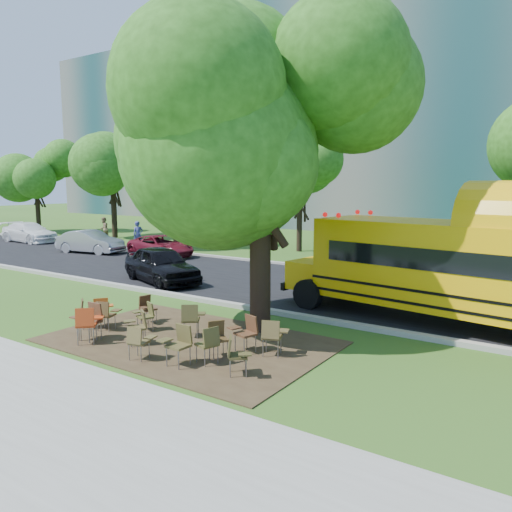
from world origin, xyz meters
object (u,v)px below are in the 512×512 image
Objects in this scene: school_bus at (505,272)px; chair_14 at (91,318)px; black_car at (161,265)px; bg_car_silver at (90,242)px; bg_car_red at (161,246)px; chair_11 at (191,317)px; chair_4 at (138,340)px; chair_12 at (217,335)px; chair_15 at (246,330)px; chair_1 at (87,311)px; pedestrian_b at (104,228)px; main_tree at (260,128)px; chair_5 at (179,341)px; chair_3 at (139,324)px; chair_6 at (209,341)px; chair_2 at (87,321)px; chair_13 at (273,334)px; chair_8 at (102,309)px; bg_car_white at (29,232)px; chair_10 at (147,306)px; chair_9 at (146,314)px; chair_0 at (106,313)px; pedestrian_a at (138,235)px; chair_7 at (236,352)px.

school_bus is 12.49× the size of chair_14.
black_car is 1.08× the size of bg_car_silver.
chair_11 is at bearing -121.95° from bg_car_red.
chair_4 is 0.19× the size of bg_car_red.
chair_12 is 0.95× the size of chair_15.
chair_1 is 15.80m from bg_car_silver.
chair_11 is (-6.55, -4.78, -1.11)m from school_bus.
pedestrian_b is at bearing 169.19° from school_bus.
main_tree is 5.76m from chair_5.
chair_3 is 24.76m from pedestrian_b.
chair_12 is at bearing 36.97° from chair_6.
pedestrian_b is (-18.65, 15.69, 0.21)m from chair_2.
chair_4 is 0.88× the size of chair_5.
chair_8 is at bearing 165.53° from chair_13.
chair_14 is (0.73, -0.95, 0.07)m from chair_8.
bg_car_white is at bearing 100.82° from bg_car_red.
chair_2 reaches higher than chair_10.
chair_12 is 0.77m from chair_15.
bg_car_red is (4.33, 1.26, -0.07)m from bg_car_silver.
bg_car_white is at bearing -1.44° from chair_9.
chair_4 is at bearing -135.50° from bg_car_silver.
chair_15 is 0.20× the size of black_car.
chair_1 is at bearing -24.78° from chair_10.
chair_12 is 19.28m from bg_car_silver.
main_tree reaches higher than chair_5.
school_bus is 15.12× the size of chair_10.
chair_14 is (-0.58, -1.35, 0.11)m from chair_9.
main_tree is at bearing 27.91° from chair_6.
bg_car_white is at bearing -104.29° from chair_10.
school_bus is 6.41m from chair_13.
chair_10 is at bearing 121.03° from chair_4.
bg_car_silver is (-16.44, 7.23, -4.71)m from main_tree.
bg_car_silver is at bearing 124.34° from chair_0.
bg_car_white is (-24.35, 8.38, -4.69)m from main_tree.
black_car is 1.03× the size of bg_car_red.
chair_0 is 0.53× the size of pedestrian_b.
chair_14 is 24.03m from pedestrian_b.
chair_2 is at bearing -130.44° from main_tree.
chair_12 is (0.33, -2.29, -4.85)m from main_tree.
pedestrian_a is (-8.77, 6.89, 0.11)m from black_car.
pedestrian_b reaches higher than chair_8.
chair_7 is 4.47m from chair_14.
chair_15 is 9.08m from black_car.
chair_2 is at bearing 118.28° from chair_6.
school_bus reaches higher than chair_6.
chair_8 is at bearing -150.61° from main_tree.
chair_2 is 0.57× the size of pedestrian_a.
chair_11 is 1.04× the size of chair_15.
chair_15 reaches higher than chair_7.
chair_12 is 0.18× the size of bg_car_white.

